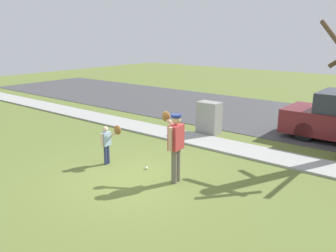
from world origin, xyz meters
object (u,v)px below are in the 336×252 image
Objects in this scene: utility_cabinet at (209,118)px; baseball at (146,168)px; person_child at (109,139)px; person_adult at (175,140)px.

baseball is at bearing -82.17° from utility_cabinet.
person_child reaches higher than baseball.
baseball is (1.04, 0.35, -0.68)m from person_child.
person_adult reaches higher than person_child.
person_adult is at bearing -68.55° from utility_cabinet.
person_adult reaches higher than utility_cabinet.
utility_cabinet is (-1.61, 4.11, -0.47)m from person_adult.
utility_cabinet is at bearing -74.29° from person_adult.
baseball is at bearing 12.68° from person_child.
person_adult is 4.44m from utility_cabinet.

